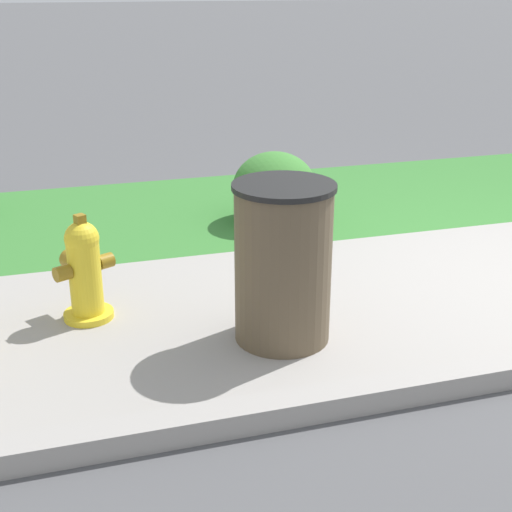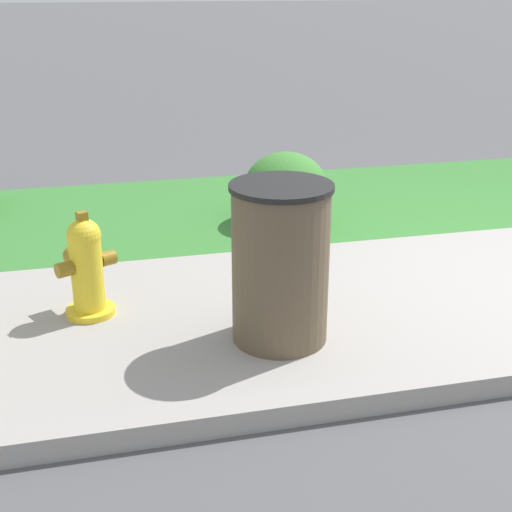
% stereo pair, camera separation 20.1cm
% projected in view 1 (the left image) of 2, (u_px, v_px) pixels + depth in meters
% --- Properties ---
extents(grass_verge, '(18.00, 2.19, 0.01)m').
position_uv_depth(grass_verge, '(388.00, 193.00, 6.84)').
color(grass_verge, '#387A33').
rests_on(grass_verge, ground).
extents(fire_hydrant_across_street, '(0.38, 0.35, 0.67)m').
position_uv_depth(fire_hydrant_across_street, '(84.00, 271.00, 4.23)').
color(fire_hydrant_across_street, yellow).
rests_on(fire_hydrant_across_street, ground).
extents(trash_bin, '(0.56, 0.56, 0.92)m').
position_uv_depth(trash_bin, '(283.00, 264.00, 3.94)').
color(trash_bin, brown).
rests_on(trash_bin, ground).
extents(shrub_bush_near_lamp, '(0.70, 0.70, 0.60)m').
position_uv_depth(shrub_bush_near_lamp, '(274.00, 187.00, 5.97)').
color(shrub_bush_near_lamp, '#3D7F33').
rests_on(shrub_bush_near_lamp, ground).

